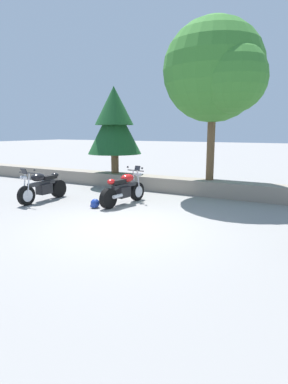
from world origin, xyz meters
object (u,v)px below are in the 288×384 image
object	(u,v)px
rider_helmet	(95,203)
leafy_tree_mid_left	(217,72)
motorcycle_black_near_left	(42,187)
motorcycle_red_centre	(124,189)
pine_tree_far_left	(114,122)

from	to	relation	value
rider_helmet	leafy_tree_mid_left	bearing A→B (deg)	55.22
motorcycle_black_near_left	leafy_tree_mid_left	distance (m)	7.09
rider_helmet	motorcycle_black_near_left	bearing A→B (deg)	-177.56
motorcycle_black_near_left	motorcycle_red_centre	xyz separation A→B (m)	(2.62, 0.96, 0.00)
motorcycle_red_centre	rider_helmet	world-z (taller)	motorcycle_red_centre
motorcycle_red_centre	leafy_tree_mid_left	distance (m)	5.14
motorcycle_red_centre	pine_tree_far_left	distance (m)	4.20
leafy_tree_mid_left	motorcycle_red_centre	bearing A→B (deg)	-126.20
rider_helmet	leafy_tree_mid_left	size ratio (longest dim) A/B	0.05
pine_tree_far_left	leafy_tree_mid_left	bearing A→B (deg)	0.15
pine_tree_far_left	leafy_tree_mid_left	world-z (taller)	leafy_tree_mid_left
motorcycle_red_centre	pine_tree_far_left	xyz separation A→B (m)	(-2.25, 2.77, 2.20)
pine_tree_far_left	leafy_tree_mid_left	distance (m)	4.58
pine_tree_far_left	leafy_tree_mid_left	size ratio (longest dim) A/B	0.64
pine_tree_far_left	rider_helmet	bearing A→B (deg)	-64.37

